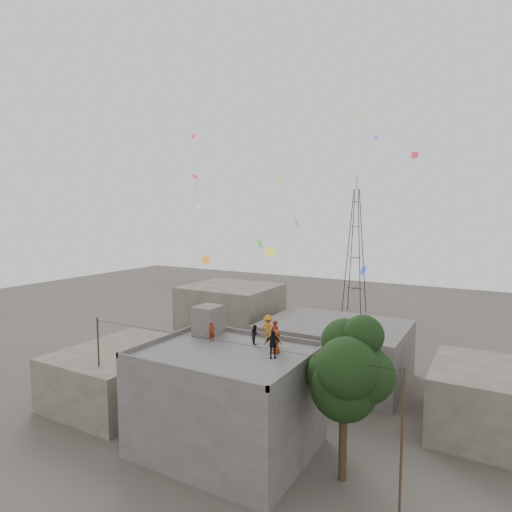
# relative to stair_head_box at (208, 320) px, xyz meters

# --- Properties ---
(ground) EXTENTS (140.00, 140.00, 0.00)m
(ground) POSITION_rel_stair_head_box_xyz_m (3.20, -2.60, -7.10)
(ground) COLOR #433E37
(ground) RESTS_ON ground
(main_building) EXTENTS (10.00, 8.00, 6.10)m
(main_building) POSITION_rel_stair_head_box_xyz_m (3.20, -2.60, -4.05)
(main_building) COLOR #524E4C
(main_building) RESTS_ON ground
(parapet) EXTENTS (10.00, 8.00, 0.30)m
(parapet) POSITION_rel_stair_head_box_xyz_m (3.20, -2.60, -0.85)
(parapet) COLOR #524E4C
(parapet) RESTS_ON main_building
(stair_head_box) EXTENTS (1.60, 1.80, 2.00)m
(stair_head_box) POSITION_rel_stair_head_box_xyz_m (0.00, 0.00, 0.00)
(stair_head_box) COLOR #524E4C
(stair_head_box) RESTS_ON main_building
(neighbor_west) EXTENTS (8.00, 10.00, 4.00)m
(neighbor_west) POSITION_rel_stair_head_box_xyz_m (-7.80, -0.60, -5.10)
(neighbor_west) COLOR #555043
(neighbor_west) RESTS_ON ground
(neighbor_north) EXTENTS (12.00, 9.00, 5.00)m
(neighbor_north) POSITION_rel_stair_head_box_xyz_m (5.20, 11.40, -4.60)
(neighbor_north) COLOR #524E4C
(neighbor_north) RESTS_ON ground
(neighbor_northwest) EXTENTS (9.00, 8.00, 7.00)m
(neighbor_northwest) POSITION_rel_stair_head_box_xyz_m (-6.80, 13.40, -3.60)
(neighbor_northwest) COLOR #555043
(neighbor_northwest) RESTS_ON ground
(neighbor_east) EXTENTS (7.00, 8.00, 4.40)m
(neighbor_east) POSITION_rel_stair_head_box_xyz_m (17.20, 7.40, -4.90)
(neighbor_east) COLOR #555043
(neighbor_east) RESTS_ON ground
(tree) EXTENTS (4.90, 4.60, 9.10)m
(tree) POSITION_rel_stair_head_box_xyz_m (10.57, -2.00, -1.00)
(tree) COLOR black
(tree) RESTS_ON ground
(utility_line) EXTENTS (20.12, 0.62, 7.40)m
(utility_line) POSITION_rel_stair_head_box_xyz_m (3.70, -3.85, -3.27)
(utility_line) COLOR black
(utility_line) RESTS_ON ground
(transmission_tower) EXTENTS (2.97, 2.97, 20.01)m
(transmission_tower) POSITION_rel_stair_head_box_xyz_m (-0.80, 37.40, 1.97)
(transmission_tower) COLOR black
(transmission_tower) RESTS_ON ground
(person_red_adult) EXTENTS (0.74, 0.57, 1.80)m
(person_red_adult) POSITION_rel_stair_head_box_xyz_m (5.49, -0.54, -0.10)
(person_red_adult) COLOR maroon
(person_red_adult) RESTS_ON main_building
(person_orange_child) EXTENTS (0.84, 0.74, 1.44)m
(person_orange_child) POSITION_rel_stair_head_box_xyz_m (5.90, -1.29, -0.28)
(person_orange_child) COLOR #A23C12
(person_orange_child) RESTS_ON main_building
(person_dark_child) EXTENTS (0.76, 0.76, 1.25)m
(person_dark_child) POSITION_rel_stair_head_box_xyz_m (3.88, -0.26, -0.38)
(person_dark_child) COLOR black
(person_dark_child) RESTS_ON main_building
(person_dark_adult) EXTENTS (1.03, 0.85, 1.64)m
(person_dark_adult) POSITION_rel_stair_head_box_xyz_m (6.12, -2.12, -0.18)
(person_dark_adult) COLOR black
(person_dark_adult) RESTS_ON main_building
(person_orange_adult) EXTENTS (1.21, 0.80, 1.76)m
(person_orange_adult) POSITION_rel_stair_head_box_xyz_m (4.40, 0.58, -0.12)
(person_orange_adult) COLOR orange
(person_orange_adult) RESTS_ON main_building
(person_red_child) EXTENTS (0.47, 0.55, 1.28)m
(person_red_child) POSITION_rel_stair_head_box_xyz_m (1.17, -1.22, -0.36)
(person_red_child) COLOR maroon
(person_red_child) RESTS_ON main_building
(kites) EXTENTS (20.09, 19.34, 11.64)m
(kites) POSITION_rel_stair_head_box_xyz_m (3.12, 4.16, 7.94)
(kites) COLOR orange
(kites) RESTS_ON ground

